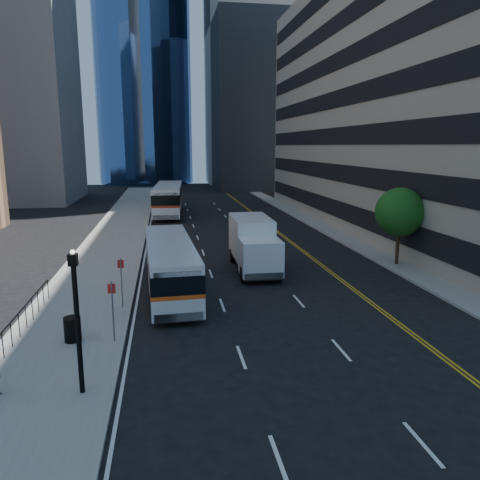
{
  "coord_description": "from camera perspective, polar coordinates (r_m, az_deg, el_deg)",
  "views": [
    {
      "loc": [
        -6.16,
        -20.38,
        7.92
      ],
      "look_at": [
        -2.17,
        4.62,
        2.8
      ],
      "focal_mm": 35.0,
      "sensor_mm": 36.0,
      "label": 1
    }
  ],
  "objects": [
    {
      "name": "sidewalk_west",
      "position": [
        46.26,
        -14.32,
        1.31
      ],
      "size": [
        5.0,
        90.0,
        0.15
      ],
      "primitive_type": "cube",
      "color": "gray",
      "rests_on": "ground"
    },
    {
      "name": "bus_front",
      "position": [
        25.86,
        -8.51,
        -2.98
      ],
      "size": [
        2.96,
        11.06,
        2.82
      ],
      "rotation": [
        0.0,
        0.0,
        0.05
      ],
      "color": "silver",
      "rests_on": "ground"
    },
    {
      "name": "street_tree",
      "position": [
        32.46,
        18.9,
        3.24
      ],
      "size": [
        3.2,
        3.2,
        5.1
      ],
      "color": "#332114",
      "rests_on": "sidewalk_east"
    },
    {
      "name": "midrise_west",
      "position": [
        76.21,
        -26.98,
        17.47
      ],
      "size": [
        18.0,
        18.0,
        35.0
      ],
      "primitive_type": "cube",
      "color": "gray",
      "rests_on": "ground"
    },
    {
      "name": "ground",
      "position": [
        22.72,
        7.36,
        -9.07
      ],
      "size": [
        160.0,
        160.0,
        0.0
      ],
      "primitive_type": "plane",
      "color": "black",
      "rests_on": "ground"
    },
    {
      "name": "box_truck",
      "position": [
        30.01,
        1.65,
        -0.43
      ],
      "size": [
        2.51,
        6.99,
        3.33
      ],
      "rotation": [
        0.0,
        0.0,
        -0.01
      ],
      "color": "white",
      "rests_on": "ground"
    },
    {
      "name": "trash_can",
      "position": [
        20.35,
        -19.75,
        -10.19
      ],
      "size": [
        0.82,
        0.82,
        1.01
      ],
      "primitive_type": "cylinder",
      "rotation": [
        0.0,
        0.0,
        -0.25
      ],
      "color": "black",
      "rests_on": "sidewalk_west"
    },
    {
      "name": "bus_rear",
      "position": [
        55.47,
        -8.71,
        5.06
      ],
      "size": [
        3.68,
        13.55,
        3.46
      ],
      "rotation": [
        0.0,
        0.0,
        -0.06
      ],
      "color": "white",
      "rests_on": "ground"
    },
    {
      "name": "office_tower_north",
      "position": [
        98.01,
        5.98,
        24.4
      ],
      "size": [
        30.0,
        28.0,
        60.0
      ],
      "primitive_type": "cube",
      "color": "gray",
      "rests_on": "ground"
    },
    {
      "name": "lamp_post",
      "position": [
        15.55,
        -19.25,
        -8.75
      ],
      "size": [
        0.28,
        0.28,
        4.56
      ],
      "color": "black",
      "rests_on": "sidewalk_west"
    },
    {
      "name": "sidewalk_east",
      "position": [
        48.49,
        9.28,
        1.97
      ],
      "size": [
        2.0,
        90.0,
        0.15
      ],
      "primitive_type": "cube",
      "color": "gray",
      "rests_on": "ground"
    }
  ]
}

